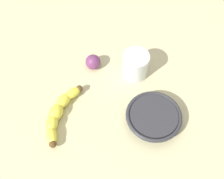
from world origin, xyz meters
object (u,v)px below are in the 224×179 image
object	(u,v)px
smoothie_glass	(136,65)
ceramic_bowl	(154,117)
banana	(60,112)
plum_fruit	(94,62)

from	to	relation	value
smoothie_glass	ceramic_bowl	size ratio (longest dim) A/B	0.53
smoothie_glass	ceramic_bowl	world-z (taller)	smoothie_glass
smoothie_glass	ceramic_bowl	distance (cm)	18.39
smoothie_glass	ceramic_bowl	bearing A→B (deg)	-83.84
banana	plum_fruit	bearing A→B (deg)	171.58
banana	smoothie_glass	size ratio (longest dim) A/B	2.23
banana	smoothie_glass	distance (cm)	28.32
banana	ceramic_bowl	xyz separation A→B (cm)	(27.39, -5.94, 0.34)
plum_fruit	smoothie_glass	bearing A→B (deg)	-19.37
banana	smoothie_glass	xyz separation A→B (cm)	(25.43, 12.22, 2.40)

